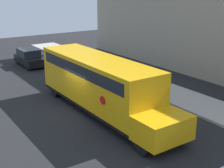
% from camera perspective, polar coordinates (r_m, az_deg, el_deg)
% --- Properties ---
extents(ground_plane, '(60.00, 60.00, 0.00)m').
position_cam_1_polar(ground_plane, '(18.74, -5.36, -4.99)').
color(ground_plane, black).
extents(sidewalk_strip, '(44.00, 3.00, 0.15)m').
position_cam_1_polar(sidewalk_strip, '(22.36, 9.33, -1.15)').
color(sidewalk_strip, '#B2ADA3').
rests_on(sidewalk_strip, ground).
extents(school_bus, '(11.31, 2.57, 3.21)m').
position_cam_1_polar(school_bus, '(18.05, -2.28, 0.39)').
color(school_bus, '#EAA80F').
rests_on(school_bus, ground).
extents(parked_car, '(4.06, 1.73, 1.56)m').
position_cam_1_polar(parked_car, '(30.01, -14.85, 4.68)').
color(parked_car, black).
rests_on(parked_car, ground).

